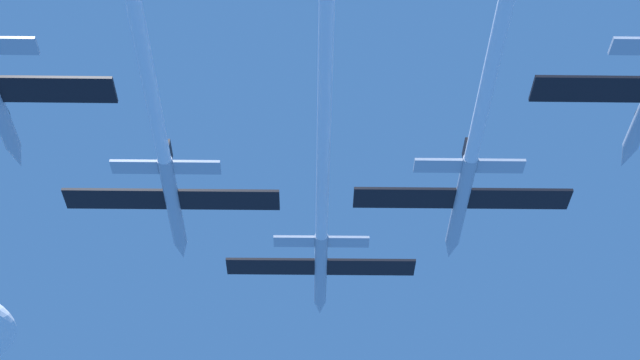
{
  "coord_description": "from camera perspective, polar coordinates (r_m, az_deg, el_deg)",
  "views": [
    {
      "loc": [
        -0.6,
        -63.57,
        -42.64
      ],
      "look_at": [
        0.03,
        -13.62,
        -0.12
      ],
      "focal_mm": 46.63,
      "sensor_mm": 36.0,
      "label": 1
    }
  ],
  "objects": [
    {
      "name": "jet_left_wing",
      "position": [
        57.1,
        -12.02,
        8.56
      ],
      "size": [
        17.35,
        55.9,
        2.87
      ],
      "color": "#B2BAC6"
    },
    {
      "name": "jet_right_wing",
      "position": [
        55.0,
        12.36,
        10.56
      ],
      "size": [
        17.35,
        60.99,
        2.87
      ],
      "color": "#B2BAC6"
    },
    {
      "name": "jet_lead",
      "position": [
        64.28,
        0.24,
        2.16
      ],
      "size": [
        17.35,
        57.17,
        2.87
      ],
      "color": "#B2BAC6"
    }
  ]
}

